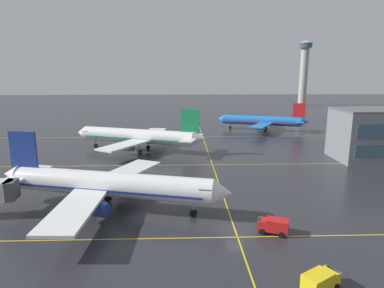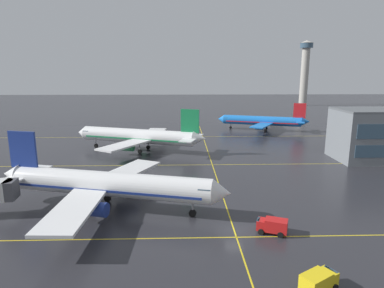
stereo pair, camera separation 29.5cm
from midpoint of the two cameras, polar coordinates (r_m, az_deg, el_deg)
ground_plane at (r=48.28m, az=7.34°, el=-14.68°), size 600.00×600.00×0.00m
airliner_front_gate at (r=54.91m, az=-14.60°, el=-6.83°), size 39.22×33.38×12.33m
airliner_second_row at (r=93.88m, az=-9.36°, el=1.32°), size 38.88×33.29×12.44m
airliner_third_row at (r=129.68m, az=12.08°, el=3.97°), size 34.03×29.11×10.87m
taxiway_markings at (r=79.76m, az=3.46°, el=-3.62°), size 154.39×118.57×0.01m
service_truck_red_van at (r=47.97m, az=13.76°, el=-13.57°), size 4.49×3.31×2.10m
service_truck_catering at (r=38.25m, az=21.33°, el=-21.27°), size 4.47×3.71×2.10m
control_tower at (r=238.55m, az=18.92°, el=12.32°), size 8.82×8.82×43.12m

